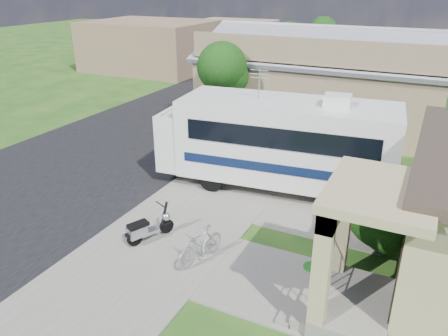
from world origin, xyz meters
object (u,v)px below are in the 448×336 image
at_px(motorhome, 278,140).
at_px(scooter, 147,228).
at_px(bicycle, 201,247).
at_px(garden_hose, 311,270).
at_px(pickup_truck, 221,96).
at_px(van, 259,75).
at_px(shrub, 386,211).

relative_size(motorhome, scooter, 5.78).
xyz_separation_m(bicycle, garden_hose, (2.86, 0.89, -0.41)).
xyz_separation_m(pickup_truck, van, (-0.34, 6.83, 0.04)).
height_order(bicycle, van, van).
height_order(motorhome, shrub, motorhome).
relative_size(motorhome, bicycle, 5.22).
distance_m(bicycle, pickup_truck, 15.70).
height_order(shrub, garden_hose, shrub).
bearing_deg(van, garden_hose, -57.22).
bearing_deg(bicycle, motorhome, 104.07).
relative_size(shrub, pickup_truck, 0.49).
bearing_deg(scooter, motorhome, 91.81).
height_order(scooter, garden_hose, scooter).
bearing_deg(pickup_truck, scooter, 118.37).
bearing_deg(van, bicycle, -64.89).
bearing_deg(garden_hose, motorhome, 120.24).
height_order(motorhome, garden_hose, motorhome).
bearing_deg(garden_hose, scooter, -171.98).
height_order(van, garden_hose, van).
bearing_deg(bicycle, garden_hose, 33.34).
xyz_separation_m(motorhome, bicycle, (-0.19, -5.46, -1.36)).
height_order(bicycle, pickup_truck, pickup_truck).
relative_size(bicycle, van, 0.31).
height_order(pickup_truck, van, van).
bearing_deg(van, shrub, -51.50).
height_order(motorhome, pickup_truck, motorhome).
xyz_separation_m(shrub, garden_hose, (-1.52, -1.81, -1.26)).
distance_m(shrub, bicycle, 5.21).
xyz_separation_m(bicycle, van, (-6.83, 21.13, 0.28)).
relative_size(pickup_truck, garden_hose, 12.83).
xyz_separation_m(motorhome, shrub, (4.18, -2.76, -0.51)).
relative_size(bicycle, garden_hose, 3.99).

